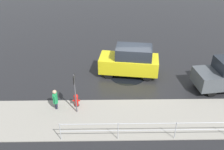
{
  "coord_description": "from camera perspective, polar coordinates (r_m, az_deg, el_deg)",
  "views": [
    {
      "loc": [
        1.63,
        14.32,
        8.85
      ],
      "look_at": [
        1.41,
        1.21,
        0.9
      ],
      "focal_mm": 40.0,
      "sensor_mm": 36.0,
      "label": 1
    }
  ],
  "objects": [
    {
      "name": "kerb_strip",
      "position": [
        13.52,
        6.3,
        -9.74
      ],
      "size": [
        24.0,
        3.2,
        0.04
      ],
      "primitive_type": "cube",
      "color": "gray",
      "rests_on": "ground"
    },
    {
      "name": "metal_railing",
      "position": [
        12.24,
        14.41,
        -11.51
      ],
      "size": [
        10.84,
        0.04,
        1.05
      ],
      "color": "#B7BABF",
      "rests_on": "ground"
    },
    {
      "name": "fire_hydrant",
      "position": [
        14.16,
        -8.17,
        -5.75
      ],
      "size": [
        0.42,
        0.31,
        0.8
      ],
      "color": "red",
      "rests_on": "ground"
    },
    {
      "name": "moving_hatchback",
      "position": [
        16.72,
        4.17,
        3.25
      ],
      "size": [
        4.1,
        2.24,
        2.06
      ],
      "color": "yellow",
      "rests_on": "ground"
    },
    {
      "name": "puddle_patch",
      "position": [
        16.98,
        3.58,
        -0.22
      ],
      "size": [
        2.41,
        2.41,
        0.01
      ],
      "primitive_type": "cylinder",
      "color": "black",
      "rests_on": "ground"
    },
    {
      "name": "ground_plane",
      "position": [
        16.91,
        4.73,
        -0.43
      ],
      "size": [
        60.0,
        60.0,
        0.0
      ],
      "primitive_type": "plane",
      "color": "black"
    },
    {
      "name": "sign_post",
      "position": [
        13.03,
        -8.5,
        -3.06
      ],
      "size": [
        0.07,
        0.44,
        2.4
      ],
      "color": "#4C4C51",
      "rests_on": "ground"
    },
    {
      "name": "pedestrian",
      "position": [
        14.05,
        -12.83,
        -5.22
      ],
      "size": [
        0.29,
        0.56,
        1.22
      ],
      "color": "#1E8C4C",
      "rests_on": "ground"
    }
  ]
}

